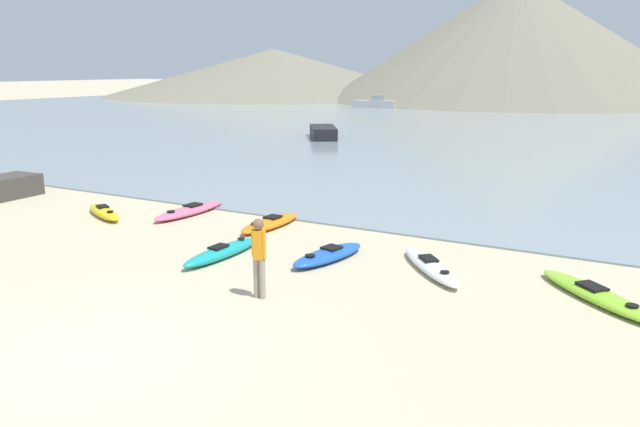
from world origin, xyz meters
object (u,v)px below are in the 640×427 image
shoreline_rock (5,187)px  moored_boat_2 (323,132)px  kayak_on_sand_0 (597,295)px  kayak_on_sand_5 (431,266)px  kayak_on_sand_6 (270,223)px  moored_boat_3 (374,103)px  kayak_on_sand_1 (328,255)px  kayak_on_sand_2 (222,252)px  kayak_on_sand_3 (104,212)px  person_near_foreground (259,253)px  kayak_on_sand_4 (190,210)px

shoreline_rock → moored_boat_2: bearing=88.2°
kayak_on_sand_0 → kayak_on_sand_5: 3.76m
moored_boat_2 → shoreline_rock: 23.54m
kayak_on_sand_6 → moored_boat_2: moored_boat_2 is taller
kayak_on_sand_0 → kayak_on_sand_6: (-9.55, 1.79, 0.02)m
kayak_on_sand_5 → moored_boat_3: 62.41m
kayak_on_sand_1 → kayak_on_sand_6: bearing=146.8°
kayak_on_sand_2 → kayak_on_sand_3: size_ratio=1.11×
kayak_on_sand_6 → kayak_on_sand_3: bearing=-164.9°
kayak_on_sand_1 → person_near_foreground: person_near_foreground is taller
kayak_on_sand_3 → person_near_foreground: bearing=-22.5°
kayak_on_sand_0 → kayak_on_sand_5: size_ratio=1.09×
moored_boat_3 → kayak_on_sand_1: bearing=-66.5°
kayak_on_sand_1 → kayak_on_sand_2: size_ratio=0.92×
kayak_on_sand_1 → kayak_on_sand_5: 2.63m
kayak_on_sand_0 → kayak_on_sand_1: kayak_on_sand_1 is taller
kayak_on_sand_5 → kayak_on_sand_6: kayak_on_sand_6 is taller
kayak_on_sand_3 → person_near_foreground: person_near_foreground is taller
kayak_on_sand_0 → shoreline_rock: 20.91m
shoreline_rock → kayak_on_sand_2: bearing=-10.0°
kayak_on_sand_1 → shoreline_rock: size_ratio=1.17×
kayak_on_sand_4 → kayak_on_sand_5: bearing=-11.0°
kayak_on_sand_0 → shoreline_rock: size_ratio=1.31×
person_near_foreground → shoreline_rock: (-14.55, 4.04, -0.60)m
kayak_on_sand_2 → shoreline_rock: bearing=170.0°
kayak_on_sand_6 → kayak_on_sand_5: bearing=-15.8°
kayak_on_sand_0 → shoreline_rock: bearing=178.2°
kayak_on_sand_2 → kayak_on_sand_4: size_ratio=0.89×
kayak_on_sand_0 → kayak_on_sand_3: bearing=179.0°
kayak_on_sand_6 → moored_boat_3: (-21.38, 54.54, 0.45)m
kayak_on_sand_2 → moored_boat_2: (-11.27, 25.64, 0.30)m
kayak_on_sand_0 → person_near_foreground: 7.25m
kayak_on_sand_3 → person_near_foreground: (8.82, -3.65, 0.85)m
kayak_on_sand_0 → person_near_foreground: size_ratio=1.73×
kayak_on_sand_2 → moored_boat_3: size_ratio=0.57×
kayak_on_sand_3 → kayak_on_sand_5: bearing=-0.6°
person_near_foreground → shoreline_rock: person_near_foreground is taller
person_near_foreground → shoreline_rock: bearing=164.5°
kayak_on_sand_1 → moored_boat_2: size_ratio=0.59×
moored_boat_2 → moored_boat_3: size_ratio=0.89×
kayak_on_sand_2 → moored_boat_2: size_ratio=0.64×
kayak_on_sand_3 → moored_boat_2: (-4.97, 23.91, 0.30)m
kayak_on_sand_1 → person_near_foreground: (0.00, -3.08, 0.86)m
kayak_on_sand_0 → moored_boat_3: 64.27m
kayak_on_sand_5 → shoreline_rock: 17.15m
kayak_on_sand_2 → kayak_on_sand_5: size_ratio=1.05×
kayak_on_sand_0 → kayak_on_sand_5: bearing=177.7°
shoreline_rock → kayak_on_sand_1: bearing=-3.8°
kayak_on_sand_2 → kayak_on_sand_6: size_ratio=1.03×
moored_boat_2 → moored_boat_3: 33.91m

